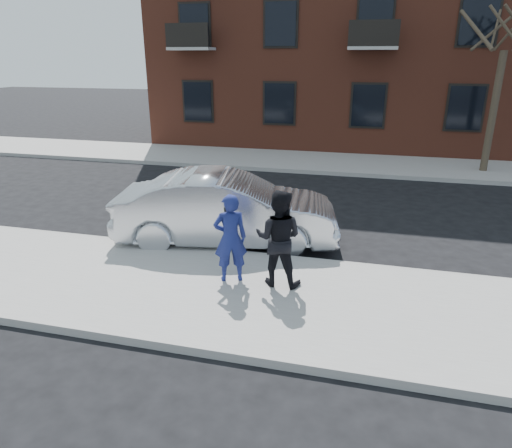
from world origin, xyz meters
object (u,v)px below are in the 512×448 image
(street_tree, at_px, (511,12))
(man_hoodie, at_px, (230,238))
(man_peacoat, at_px, (279,238))
(silver_sedan, at_px, (227,209))

(street_tree, xyz_separation_m, man_hoodie, (-6.53, -10.77, -4.52))
(street_tree, relative_size, man_peacoat, 3.75)
(street_tree, distance_m, man_hoodie, 13.38)
(silver_sedan, height_order, man_peacoat, man_peacoat)
(silver_sedan, bearing_deg, street_tree, -50.42)
(silver_sedan, bearing_deg, man_hoodie, -171.25)
(silver_sedan, xyz_separation_m, man_peacoat, (1.62, -2.00, 0.22))
(street_tree, height_order, silver_sedan, street_tree)
(street_tree, bearing_deg, man_peacoat, -117.77)
(man_hoodie, relative_size, man_peacoat, 0.94)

